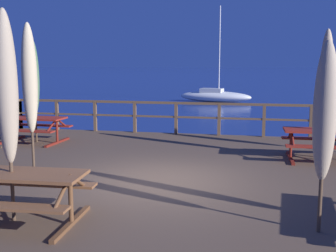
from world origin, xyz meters
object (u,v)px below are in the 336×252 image
at_px(patio_umbrella_tall_back_right, 7,89).
at_px(sailboat_distant, 215,96).
at_px(patio_umbrella_short_back, 34,78).
at_px(patio_umbrella_short_front, 326,78).
at_px(picnic_table_back_left, 33,124).
at_px(patio_umbrella_short_mid, 325,113).
at_px(picnic_table_mid_centre, 323,138).
at_px(picnic_table_mid_left, 14,185).
at_px(patio_umbrella_tall_mid_left, 30,79).

distance_m(patio_umbrella_tall_back_right, sailboat_distant, 29.13).
bearing_deg(patio_umbrella_short_back, patio_umbrella_short_front, -5.22).
distance_m(picnic_table_back_left, patio_umbrella_short_back, 1.39).
relative_size(picnic_table_back_left, patio_umbrella_short_front, 0.62).
bearing_deg(patio_umbrella_tall_back_right, patio_umbrella_short_back, 116.13).
bearing_deg(patio_umbrella_tall_back_right, patio_umbrella_short_front, 44.96).
distance_m(patio_umbrella_short_mid, sailboat_distant, 28.93).
xyz_separation_m(picnic_table_mid_centre, picnic_table_mid_left, (-5.18, -5.21, 0.01)).
bearing_deg(patio_umbrella_short_back, patio_umbrella_tall_back_right, -63.87).
bearing_deg(patio_umbrella_tall_back_right, patio_umbrella_short_mid, 6.10).
relative_size(picnic_table_mid_centre, patio_umbrella_short_front, 0.60).
distance_m(picnic_table_mid_left, patio_umbrella_short_back, 6.82).
xyz_separation_m(picnic_table_mid_left, patio_umbrella_short_back, (-2.96, 5.99, 1.39)).
relative_size(picnic_table_mid_left, patio_umbrella_short_back, 0.72).
xyz_separation_m(picnic_table_mid_left, patio_umbrella_tall_mid_left, (-1.14, 2.58, 1.48)).
relative_size(picnic_table_mid_centre, patio_umbrella_tall_mid_left, 0.60).
bearing_deg(patio_umbrella_tall_mid_left, picnic_table_back_left, 119.39).
xyz_separation_m(patio_umbrella_short_back, patio_umbrella_short_mid, (7.42, -5.47, -0.24)).
bearing_deg(picnic_table_mid_centre, patio_umbrella_short_front, 113.26).
relative_size(patio_umbrella_short_back, patio_umbrella_short_mid, 1.14).
height_order(picnic_table_back_left, patio_umbrella_tall_back_right, patio_umbrella_tall_back_right).
relative_size(patio_umbrella_short_front, patio_umbrella_tall_back_right, 1.01).
height_order(patio_umbrella_tall_mid_left, sailboat_distant, sailboat_distant).
xyz_separation_m(picnic_table_back_left, patio_umbrella_short_back, (0.07, 0.04, 1.39)).
relative_size(picnic_table_mid_centre, patio_umbrella_short_back, 0.62).
xyz_separation_m(patio_umbrella_tall_mid_left, patio_umbrella_short_back, (-1.83, 3.40, -0.10)).
xyz_separation_m(picnic_table_mid_centre, sailboat_distant, (-4.92, 23.86, -0.86)).
bearing_deg(picnic_table_mid_left, picnic_table_mid_centre, 45.17).
height_order(patio_umbrella_short_front, patio_umbrella_tall_mid_left, patio_umbrella_tall_mid_left).
height_order(picnic_table_mid_left, picnic_table_back_left, same).
bearing_deg(picnic_table_back_left, patio_umbrella_short_front, -4.90).
height_order(patio_umbrella_short_back, sailboat_distant, sailboat_distant).
height_order(patio_umbrella_tall_back_right, patio_umbrella_short_back, patio_umbrella_tall_back_right).
distance_m(patio_umbrella_tall_back_right, patio_umbrella_short_mid, 4.53).
bearing_deg(picnic_table_back_left, picnic_table_mid_left, -62.97).
distance_m(picnic_table_mid_centre, patio_umbrella_tall_back_right, 7.50).
bearing_deg(picnic_table_mid_centre, sailboat_distant, 101.65).
bearing_deg(patio_umbrella_short_front, picnic_table_mid_centre, -66.74).
height_order(patio_umbrella_tall_back_right, patio_umbrella_short_mid, patio_umbrella_tall_back_right).
bearing_deg(patio_umbrella_short_mid, patio_umbrella_tall_back_right, -173.90).
bearing_deg(patio_umbrella_short_mid, patio_umbrella_tall_mid_left, 159.75).
bearing_deg(picnic_table_mid_left, sailboat_distant, 89.49).
bearing_deg(patio_umbrella_short_mid, sailboat_distant, 98.35).
bearing_deg(patio_umbrella_short_front, patio_umbrella_short_mid, -98.60).
xyz_separation_m(patio_umbrella_tall_back_right, patio_umbrella_short_mid, (4.50, 0.48, -0.30)).
height_order(patio_umbrella_tall_mid_left, patio_umbrella_tall_back_right, patio_umbrella_tall_mid_left).
height_order(picnic_table_mid_centre, patio_umbrella_short_back, patio_umbrella_short_back).
relative_size(picnic_table_mid_left, picnic_table_back_left, 1.13).
relative_size(picnic_table_mid_centre, patio_umbrella_tall_back_right, 0.61).
height_order(picnic_table_mid_centre, patio_umbrella_tall_back_right, patio_umbrella_tall_back_right).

